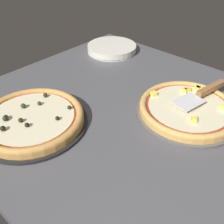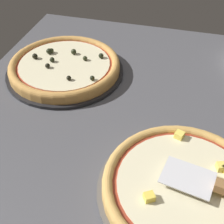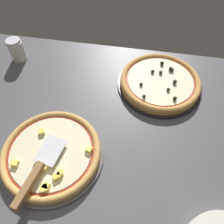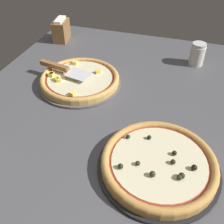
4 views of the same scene
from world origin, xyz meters
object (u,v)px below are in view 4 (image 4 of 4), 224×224
Objects in this scene: pizza_front at (80,79)px; pizza_back at (159,162)px; serving_spatula at (60,68)px; parmesan_shaker at (197,54)px; napkin_holder at (61,30)px.

pizza_back is (35.66, 40.79, 0.14)cm from pizza_front.
serving_spatula reaches higher than pizza_back.
pizza_back reaches higher than pizza_front.
pizza_front is 57.70cm from parmesan_shaker.
pizza_back is at bearing 42.58° from napkin_holder.
pizza_front is 54.18cm from pizza_back.
pizza_back is 3.22× the size of parmesan_shaker.
pizza_front is 10.44cm from serving_spatula.
pizza_back is at bearing 48.84° from pizza_front.
pizza_front is 3.16× the size of parmesan_shaker.
serving_spatula is at bearing -60.94° from parmesan_shaker.
parmesan_shaker reaches higher than pizza_front.
napkin_holder is at bearing -137.42° from pizza_back.
parmesan_shaker is (-31.71, 57.06, -0.28)cm from serving_spatula.
parmesan_shaker reaches higher than serving_spatula.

